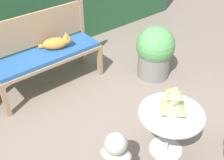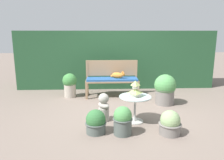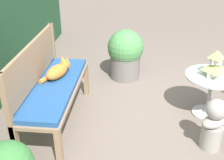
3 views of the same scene
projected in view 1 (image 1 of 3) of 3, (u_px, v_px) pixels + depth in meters
ground at (112, 124)px, 3.40m from camera, size 30.00×30.00×0.00m
garden_bench at (47, 57)px, 3.75m from camera, size 1.50×0.48×0.54m
bench_backrest at (36, 33)px, 3.74m from camera, size 1.50×0.06×1.03m
cat at (57, 43)px, 3.75m from camera, size 0.39×0.32×0.22m
patio_table at (170, 121)px, 2.83m from camera, size 0.66×0.66×0.55m
pagoda_birdhouse at (173, 102)px, 2.68m from camera, size 0.24×0.24×0.32m
garden_bust at (116, 157)px, 2.64m from camera, size 0.32×0.35×0.59m
potted_plant_path_edge at (155, 52)px, 4.02m from camera, size 0.55×0.55×0.78m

